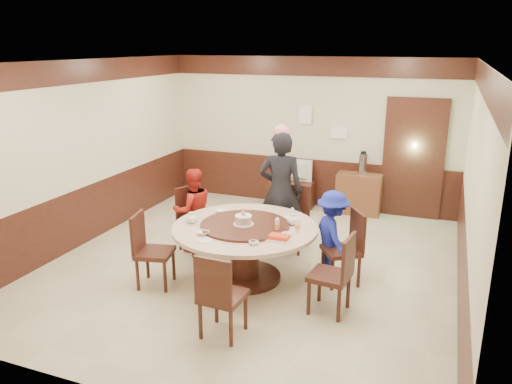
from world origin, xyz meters
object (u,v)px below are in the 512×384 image
at_px(birthday_cake, 243,220).
at_px(shrimp_platter, 279,238).
at_px(person_blue, 332,235).
at_px(tv_stand, 292,193).
at_px(person_red, 193,210).
at_px(banquet_table, 245,242).
at_px(side_cabinet, 359,194).
at_px(thermos, 363,164).
at_px(television, 292,170).
at_px(person_standing, 281,191).

bearing_deg(birthday_cake, shrimp_platter, -24.76).
distance_m(person_blue, tv_stand, 3.09).
xyz_separation_m(person_red, shrimp_platter, (1.66, -0.92, 0.14)).
relative_size(banquet_table, side_cabinet, 2.37).
height_order(person_red, tv_stand, person_red).
xyz_separation_m(person_red, birthday_cake, (1.09, -0.65, 0.21)).
height_order(banquet_table, shrimp_platter, shrimp_platter).
bearing_deg(person_blue, shrimp_platter, 111.99).
bearing_deg(person_blue, tv_stand, -8.58).
xyz_separation_m(person_red, thermos, (2.06, 2.61, 0.30)).
distance_m(person_blue, television, 3.07).
relative_size(person_standing, tv_stand, 2.14).
distance_m(person_standing, person_red, 1.34).
bearing_deg(side_cabinet, thermos, 0.00).
height_order(banquet_table, thermos, thermos).
bearing_deg(person_blue, thermos, -33.93).
bearing_deg(person_red, tv_stand, -150.18).
xyz_separation_m(television, thermos, (1.32, 0.03, 0.23)).
bearing_deg(television, side_cabinet, -175.02).
bearing_deg(tv_stand, side_cabinet, 1.35).
distance_m(television, thermos, 1.34).
height_order(shrimp_platter, television, television).
xyz_separation_m(banquet_table, person_blue, (1.05, 0.47, 0.07)).
xyz_separation_m(banquet_table, shrimp_platter, (0.57, -0.29, 0.24)).
bearing_deg(tv_stand, thermos, 1.31).
distance_m(person_standing, side_cabinet, 2.29).
height_order(banquet_table, television, television).
height_order(banquet_table, person_blue, person_blue).
xyz_separation_m(tv_stand, television, (-0.00, 0.00, 0.46)).
bearing_deg(tv_stand, person_standing, -77.67).
relative_size(person_standing, side_cabinet, 2.27).
relative_size(banquet_table, tv_stand, 2.23).
height_order(side_cabinet, thermos, thermos).
bearing_deg(side_cabinet, person_blue, -87.35).
xyz_separation_m(person_standing, shrimp_platter, (0.47, -1.47, -0.13)).
relative_size(person_red, shrimp_platter, 4.24).
distance_m(side_cabinet, thermos, 0.57).
height_order(tv_stand, television, television).
bearing_deg(thermos, person_blue, -88.23).
xyz_separation_m(birthday_cake, thermos, (0.98, 3.26, 0.10)).
distance_m(person_standing, television, 2.09).
bearing_deg(shrimp_platter, television, 104.67).
relative_size(person_blue, tv_stand, 1.41).
bearing_deg(person_red, person_blue, 131.84).
relative_size(tv_stand, thermos, 2.24).
distance_m(banquet_table, birthday_cake, 0.31).
height_order(birthday_cake, shrimp_platter, birthday_cake).
bearing_deg(person_standing, shrimp_platter, 97.54).
bearing_deg(thermos, person_red, -128.31).
xyz_separation_m(person_blue, side_cabinet, (-0.13, 2.76, -0.23)).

